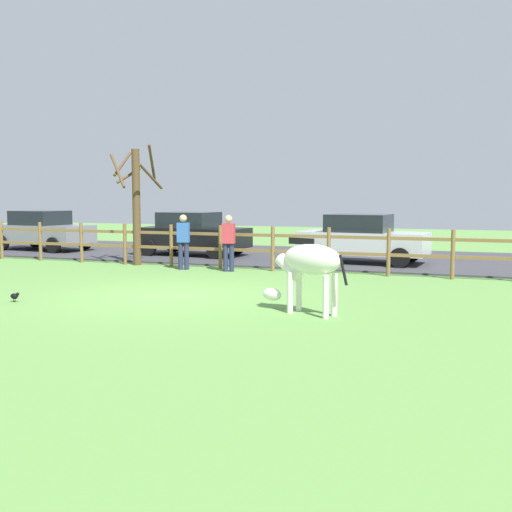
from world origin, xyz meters
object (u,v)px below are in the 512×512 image
(bare_tree, at_px, (136,201))
(parked_car_silver, at_px, (362,238))
(zebra, at_px, (308,265))
(parked_car_black, at_px, (192,233))
(parked_car_grey, at_px, (43,230))
(crow_on_grass, at_px, (15,296))
(visitor_left_of_tree, at_px, (229,240))
(visitor_right_of_tree, at_px, (183,239))

(bare_tree, height_order, parked_car_silver, bare_tree)
(zebra, xyz_separation_m, parked_car_black, (-6.88, 8.99, -0.08))
(parked_car_grey, bearing_deg, crow_on_grass, -52.94)
(zebra, relative_size, crow_on_grass, 8.66)
(parked_car_silver, bearing_deg, parked_car_grey, 178.84)
(bare_tree, height_order, parked_car_black, bare_tree)
(zebra, relative_size, parked_car_silver, 0.45)
(parked_car_black, bearing_deg, zebra, -52.59)
(parked_car_silver, height_order, parked_car_black, same)
(parked_car_black, relative_size, parked_car_grey, 0.98)
(parked_car_silver, xyz_separation_m, parked_car_black, (-6.26, 0.39, 0.00))
(parked_car_black, xyz_separation_m, parked_car_grey, (-6.53, -0.14, 0.00))
(visitor_left_of_tree, xyz_separation_m, visitor_right_of_tree, (-1.44, -0.05, 0.00))
(bare_tree, distance_m, parked_car_grey, 6.89)
(bare_tree, bearing_deg, parked_car_grey, 154.32)
(parked_car_grey, relative_size, visitor_right_of_tree, 2.53)
(bare_tree, relative_size, visitor_right_of_tree, 2.31)
(bare_tree, bearing_deg, visitor_left_of_tree, -8.74)
(zebra, xyz_separation_m, visitor_right_of_tree, (-5.34, 5.35, -0.02))
(visitor_right_of_tree, bearing_deg, bare_tree, 163.67)
(visitor_left_of_tree, bearing_deg, zebra, -54.12)
(crow_on_grass, relative_size, parked_car_silver, 0.05)
(visitor_right_of_tree, bearing_deg, visitor_left_of_tree, 1.99)
(bare_tree, distance_m, parked_car_black, 3.33)
(parked_car_black, bearing_deg, visitor_right_of_tree, -67.15)
(crow_on_grass, distance_m, parked_car_black, 9.94)
(crow_on_grass, relative_size, visitor_left_of_tree, 0.13)
(bare_tree, xyz_separation_m, visitor_right_of_tree, (1.95, -0.57, -1.13))
(parked_car_silver, distance_m, visitor_right_of_tree, 5.73)
(parked_car_silver, bearing_deg, zebra, -85.86)
(parked_car_grey, height_order, visitor_right_of_tree, visitor_right_of_tree)
(bare_tree, bearing_deg, parked_car_silver, 21.91)
(visitor_right_of_tree, bearing_deg, parked_car_silver, 34.57)
(bare_tree, xyz_separation_m, parked_car_black, (0.41, 3.08, -1.20))
(parked_car_black, relative_size, visitor_right_of_tree, 2.49)
(parked_car_black, height_order, visitor_right_of_tree, visitor_right_of_tree)
(bare_tree, relative_size, crow_on_grass, 17.60)
(bare_tree, distance_m, zebra, 9.46)
(bare_tree, xyz_separation_m, parked_car_silver, (6.67, 2.68, -1.20))
(zebra, xyz_separation_m, visitor_left_of_tree, (-3.90, 5.40, -0.02))
(zebra, height_order, parked_car_black, parked_car_black)
(parked_car_grey, bearing_deg, visitor_left_of_tree, -20.02)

